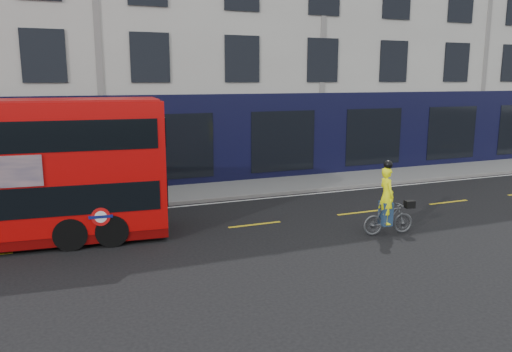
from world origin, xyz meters
TOP-DOWN VIEW (x-y plane):
  - ground at (0.00, 0.00)m, footprint 120.00×120.00m
  - pavement at (0.00, 6.50)m, footprint 60.00×3.00m
  - kerb at (0.00, 5.00)m, footprint 60.00×0.12m
  - building_terrace at (0.00, 12.94)m, footprint 50.00×10.07m
  - road_edge_line at (0.00, 4.70)m, footprint 58.00×0.10m
  - lane_dashes at (0.00, 1.50)m, footprint 58.00×0.12m
  - cyclist at (7.34, -0.95)m, footprint 1.68×0.69m

SIDE VIEW (x-z plane):
  - ground at x=0.00m, z-range 0.00..0.00m
  - road_edge_line at x=0.00m, z-range 0.00..0.01m
  - lane_dashes at x=0.00m, z-range 0.00..0.01m
  - pavement at x=0.00m, z-range 0.00..0.12m
  - kerb at x=0.00m, z-range 0.00..0.13m
  - cyclist at x=7.34m, z-range -0.37..1.92m
  - building_terrace at x=0.00m, z-range -0.01..14.99m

